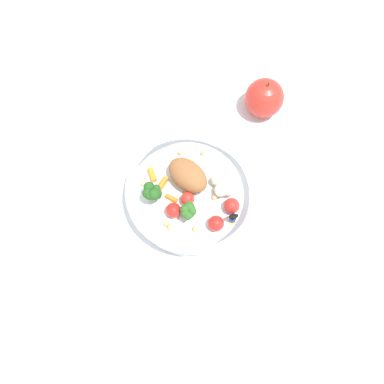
{
  "coord_description": "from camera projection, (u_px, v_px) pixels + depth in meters",
  "views": [
    {
      "loc": [
        0.27,
        0.08,
        0.72
      ],
      "look_at": [
        0.02,
        0.01,
        0.03
      ],
      "focal_mm": 35.48,
      "sensor_mm": 36.0,
      "label": 1
    }
  ],
  "objects": [
    {
      "name": "loose_apple",
      "position": [
        264.0,
        98.0,
        0.8
      ],
      "size": [
        0.08,
        0.08,
        0.1
      ],
      "color": "red",
      "rests_on": "ground_plane"
    },
    {
      "name": "folded_napkin",
      "position": [
        85.0,
        257.0,
        0.72
      ],
      "size": [
        0.18,
        0.17,
        0.01
      ],
      "primitive_type": "cube",
      "rotation": [
        0.0,
        0.0,
        0.38
      ],
      "color": "white",
      "rests_on": "ground_plane"
    },
    {
      "name": "ground_plane",
      "position": [
        190.0,
        188.0,
        0.78
      ],
      "size": [
        2.4,
        2.4,
        0.0
      ],
      "primitive_type": "plane",
      "color": "white"
    },
    {
      "name": "food_container",
      "position": [
        194.0,
        190.0,
        0.74
      ],
      "size": [
        0.26,
        0.26,
        0.06
      ],
      "color": "white",
      "rests_on": "ground_plane"
    }
  ]
}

